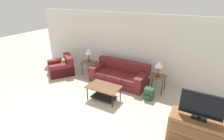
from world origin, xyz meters
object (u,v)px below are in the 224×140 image
at_px(tv_console, 196,131).
at_px(backpack, 149,94).
at_px(table_lamp_left, 89,52).
at_px(television, 202,106).
at_px(armchair, 62,67).
at_px(side_table_left, 89,63).
at_px(coffee_table, 104,90).
at_px(table_lamp_right, 159,64).
at_px(couch, 120,75).
at_px(side_table_right, 158,78).

distance_m(tv_console, backpack, 2.03).
distance_m(table_lamp_left, television, 4.83).
bearing_deg(tv_console, armchair, 165.27).
xyz_separation_m(side_table_left, table_lamp_left, (0.00, -0.00, 0.50)).
height_order(coffee_table, tv_console, tv_console).
relative_size(table_lamp_right, tv_console, 0.48).
height_order(coffee_table, side_table_left, side_table_left).
height_order(couch, table_lamp_right, table_lamp_right).
bearing_deg(armchair, table_lamp_left, 25.40).
xyz_separation_m(tv_console, television, (0.00, 0.00, 0.70)).
bearing_deg(television, table_lamp_right, 126.32).
bearing_deg(coffee_table, armchair, 162.50).
height_order(armchair, side_table_right, armchair).
xyz_separation_m(table_lamp_left, tv_console, (4.41, -1.97, -0.67)).
bearing_deg(television, armchair, 165.27).
distance_m(side_table_left, backpack, 2.97).
bearing_deg(coffee_table, television, -12.03).
distance_m(side_table_right, backpack, 0.73).
relative_size(armchair, tv_console, 1.15).
height_order(table_lamp_left, table_lamp_right, same).
height_order(coffee_table, backpack, coffee_table).
height_order(table_lamp_right, backpack, table_lamp_right).
relative_size(side_table_right, table_lamp_left, 1.06).
distance_m(coffee_table, side_table_left, 2.10).
height_order(side_table_left, tv_console, tv_console).
xyz_separation_m(side_table_left, backpack, (2.88, -0.64, -0.34)).
xyz_separation_m(couch, armchair, (-2.58, -0.49, -0.00)).
bearing_deg(backpack, television, -40.99).
bearing_deg(table_lamp_left, side_table_left, 104.04).
bearing_deg(table_lamp_left, television, -24.10).
distance_m(table_lamp_right, backpack, 1.06).
bearing_deg(coffee_table, tv_console, -12.04).
relative_size(coffee_table, table_lamp_right, 1.89).
bearing_deg(table_lamp_left, couch, -1.35).
height_order(couch, table_lamp_left, table_lamp_left).
relative_size(tv_console, television, 1.34).
distance_m(coffee_table, television, 2.98).
bearing_deg(tv_console, side_table_left, 155.90).
xyz_separation_m(couch, coffee_table, (0.10, -1.33, 0.06)).
bearing_deg(backpack, table_lamp_left, 167.39).
relative_size(couch, coffee_table, 2.09).
relative_size(side_table_left, backpack, 1.50).
distance_m(armchair, side_table_right, 4.10).
height_order(couch, side_table_left, couch).
distance_m(armchair, table_lamp_left, 1.43).
relative_size(side_table_left, side_table_right, 1.00).
xyz_separation_m(side_table_left, television, (4.41, -1.97, 0.53)).
distance_m(couch, side_table_left, 1.50).
distance_m(side_table_left, television, 4.86).
relative_size(side_table_left, television, 0.67).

